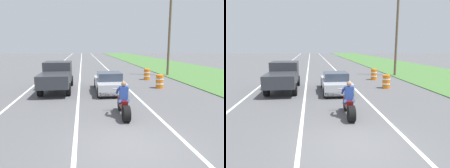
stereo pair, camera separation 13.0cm
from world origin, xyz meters
The scene contains 11 objects.
ground_plane centered at (0.00, 0.00, 0.00)m, with size 160.00×160.00×0.00m, color #565659.
lane_stripe_left_solid centered at (-5.40, 20.00, 0.00)m, with size 0.14×120.00×0.01m, color white.
lane_stripe_right_solid centered at (1.80, 20.00, 0.00)m, with size 0.14×120.00×0.01m, color white.
lane_stripe_centre_dashed centered at (-1.80, 20.00, 0.00)m, with size 0.14×120.00×0.01m, color white.
grass_verge_right centered at (11.92, 20.00, 0.03)m, with size 10.00×120.00×0.06m, color #477538.
motorcycle_with_rider centered at (0.26, 2.66, 0.59)m, with size 0.70×2.21×1.62m.
sports_car_silver centered at (0.27, 7.89, 0.63)m, with size 1.84×4.30×1.37m.
pickup_truck_left_lane_dark_grey centered at (-3.30, 8.76, 1.11)m, with size 2.02×4.80×1.98m.
utility_pole_roadside centered at (7.43, 14.83, 4.33)m, with size 0.24×0.24×8.66m, color brown.
construction_barrel_nearest centered at (4.17, 8.58, 0.50)m, with size 0.58×0.58×1.00m.
construction_barrel_mid centered at (4.41, 12.48, 0.50)m, with size 0.58×0.58×1.00m.
Camera 2 is at (-1.36, -6.04, 3.14)m, focal length 33.23 mm.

